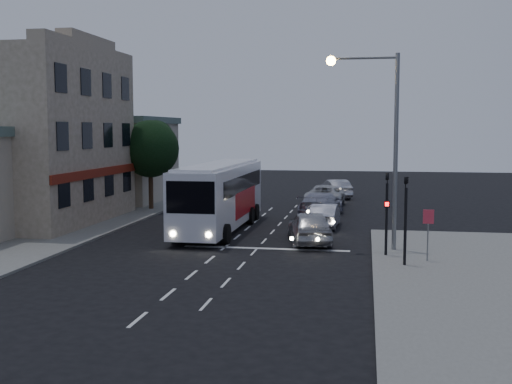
% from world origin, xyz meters
% --- Properties ---
extents(ground, '(120.00, 120.00, 0.00)m').
position_xyz_m(ground, '(0.00, 0.00, 0.00)').
color(ground, black).
extents(sidewalk_far, '(12.00, 50.00, 0.12)m').
position_xyz_m(sidewalk_far, '(-13.00, 8.00, 0.06)').
color(sidewalk_far, slate).
rests_on(sidewalk_far, ground).
extents(road_markings, '(8.00, 30.55, 0.01)m').
position_xyz_m(road_markings, '(1.29, 3.31, 0.00)').
color(road_markings, silver).
rests_on(road_markings, ground).
extents(tour_bus, '(2.92, 12.32, 3.77)m').
position_xyz_m(tour_bus, '(-1.41, 7.11, 2.04)').
color(tour_bus, silver).
rests_on(tour_bus, ground).
extents(car_suv, '(2.87, 5.13, 1.65)m').
position_xyz_m(car_suv, '(3.93, 3.80, 0.82)').
color(car_suv, '#ABABB0').
rests_on(car_suv, ground).
extents(car_sedan_a, '(1.61, 4.25, 1.38)m').
position_xyz_m(car_sedan_a, '(4.36, 9.10, 0.69)').
color(car_sedan_a, silver).
rests_on(car_sedan_a, ground).
extents(car_sedan_b, '(3.01, 5.73, 1.58)m').
position_xyz_m(car_sedan_b, '(3.81, 13.95, 0.79)').
color(car_sedan_b, '#9596A8').
rests_on(car_sedan_b, ground).
extents(car_sedan_c, '(2.78, 5.83, 1.60)m').
position_xyz_m(car_sedan_c, '(3.73, 19.29, 0.80)').
color(car_sedan_c, '#B5B5B5').
rests_on(car_sedan_c, ground).
extents(car_extra, '(2.91, 4.87, 1.51)m').
position_xyz_m(car_extra, '(4.25, 25.44, 0.76)').
color(car_extra, silver).
rests_on(car_extra, ground).
extents(traffic_signal_main, '(0.25, 0.35, 4.10)m').
position_xyz_m(traffic_signal_main, '(7.60, 0.78, 2.42)').
color(traffic_signal_main, black).
rests_on(traffic_signal_main, sidewalk_near).
extents(traffic_signal_side, '(0.18, 0.15, 4.10)m').
position_xyz_m(traffic_signal_side, '(8.30, -1.20, 2.42)').
color(traffic_signal_side, black).
rests_on(traffic_signal_side, sidewalk_near).
extents(regulatory_sign, '(0.45, 0.12, 2.20)m').
position_xyz_m(regulatory_sign, '(9.30, -0.24, 1.60)').
color(regulatory_sign, slate).
rests_on(regulatory_sign, sidewalk_near).
extents(streetlight, '(3.32, 0.44, 9.00)m').
position_xyz_m(streetlight, '(7.34, 2.20, 5.73)').
color(streetlight, slate).
rests_on(streetlight, sidewalk_near).
extents(main_building, '(10.12, 12.00, 11.00)m').
position_xyz_m(main_building, '(-13.96, 8.00, 5.16)').
color(main_building, '#7F7258').
rests_on(main_building, sidewalk_far).
extents(low_building_north, '(9.40, 9.40, 6.50)m').
position_xyz_m(low_building_north, '(-13.50, 20.00, 3.39)').
color(low_building_north, '#A09989').
rests_on(low_building_north, sidewalk_far).
extents(street_tree, '(4.00, 4.00, 6.20)m').
position_xyz_m(street_tree, '(-8.21, 15.02, 4.50)').
color(street_tree, black).
rests_on(street_tree, sidewalk_far).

